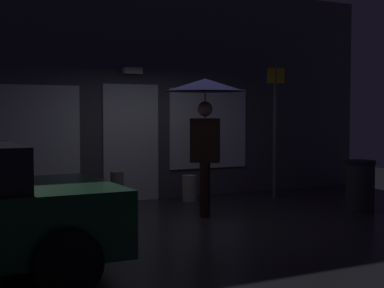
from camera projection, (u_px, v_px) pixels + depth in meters
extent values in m
plane|color=#26262B|center=(182.00, 220.00, 8.89)|extent=(18.00, 18.00, 0.00)
cube|color=#4C4C56|center=(128.00, 91.00, 10.86)|extent=(10.87, 0.30, 4.16)
cube|color=white|center=(131.00, 143.00, 10.76)|extent=(1.10, 0.04, 2.20)
cube|color=white|center=(31.00, 131.00, 9.89)|extent=(1.73, 0.04, 1.60)
cube|color=white|center=(209.00, 128.00, 11.51)|extent=(1.73, 0.04, 1.60)
cube|color=white|center=(132.00, 71.00, 10.61)|extent=(0.36, 0.16, 0.12)
cylinder|color=black|center=(204.00, 190.00, 9.09)|extent=(0.15, 0.15, 0.87)
cylinder|color=black|center=(206.00, 188.00, 9.29)|extent=(0.15, 0.15, 0.87)
cube|color=black|center=(205.00, 140.00, 9.15)|extent=(0.51, 0.46, 0.71)
cube|color=silver|center=(212.00, 141.00, 9.09)|extent=(0.13, 0.10, 0.56)
cube|color=#B28C19|center=(212.00, 142.00, 9.09)|extent=(0.05, 0.05, 0.45)
sphere|color=tan|center=(205.00, 109.00, 9.12)|extent=(0.24, 0.24, 0.24)
cylinder|color=slate|center=(205.00, 108.00, 9.12)|extent=(0.02, 0.02, 0.95)
cone|color=#14144C|center=(205.00, 85.00, 9.10)|extent=(1.30, 1.30, 0.20)
cylinder|color=black|center=(27.00, 228.00, 6.70)|extent=(0.64, 0.22, 0.64)
cylinder|color=black|center=(67.00, 263.00, 5.13)|extent=(0.64, 0.22, 0.64)
cylinder|color=#595B60|center=(275.00, 130.00, 11.20)|extent=(0.07, 0.07, 2.64)
cube|color=gold|center=(276.00, 76.00, 11.12)|extent=(0.40, 0.02, 0.30)
cylinder|color=#B2A899|center=(190.00, 188.00, 10.76)|extent=(0.27, 0.27, 0.49)
cylinder|color=slate|center=(117.00, 191.00, 9.73)|extent=(0.23, 0.23, 0.66)
cylinder|color=#2D2D33|center=(360.00, 188.00, 9.65)|extent=(0.48, 0.48, 0.80)
cylinder|color=black|center=(360.00, 162.00, 9.62)|extent=(0.50, 0.50, 0.06)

